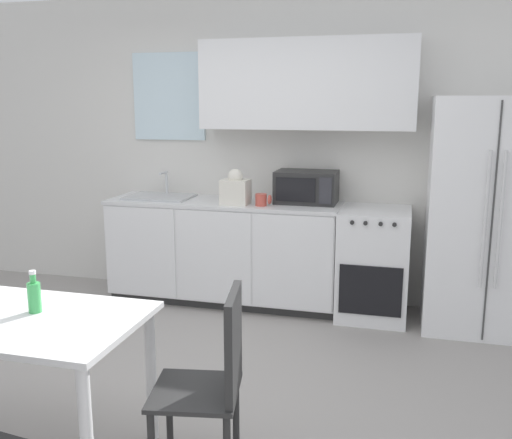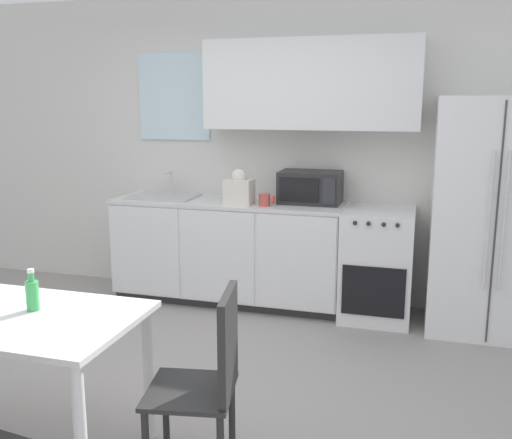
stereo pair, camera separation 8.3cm
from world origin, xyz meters
name	(u,v)px [view 2 (the right image)]	position (x,y,z in m)	size (l,w,h in m)	color
ground_plane	(161,407)	(0.00, 0.00, 0.00)	(12.00, 12.00, 0.00)	gray
wall_back	(269,138)	(0.08, 2.15, 1.45)	(12.00, 0.38, 2.70)	silver
kitchen_counter	(228,251)	(-0.21, 1.86, 0.46)	(2.05, 0.60, 0.92)	#333333
oven_range	(377,264)	(1.09, 1.84, 0.45)	(0.57, 0.64, 0.91)	white
refrigerator	(490,217)	(1.93, 1.81, 0.90)	(0.87, 0.73, 1.81)	white
kitchen_sink	(165,196)	(-0.82, 1.87, 0.93)	(0.58, 0.41, 0.23)	#B7BABC
microwave	(310,187)	(0.50, 1.95, 1.06)	(0.52, 0.36, 0.27)	#282828
coffee_mug	(266,200)	(0.17, 1.71, 0.97)	(0.13, 0.10, 0.10)	#BF4C3F
grocery_bag_0	(239,189)	(-0.07, 1.73, 1.05)	(0.23, 0.20, 0.30)	silver
dining_table	(13,334)	(-0.49, -0.59, 0.65)	(1.25, 0.75, 0.75)	white
dining_chair_side	(210,373)	(0.51, -0.50, 0.54)	(0.46, 0.46, 0.93)	#282828
drink_bottle	(32,294)	(-0.41, -0.52, 0.84)	(0.06, 0.06, 0.21)	#3FB259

